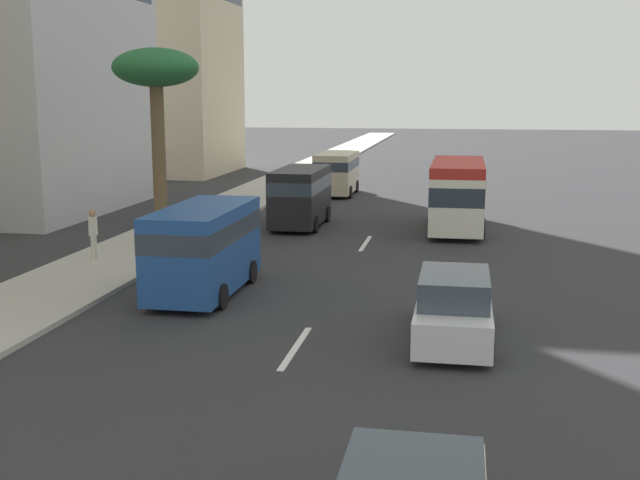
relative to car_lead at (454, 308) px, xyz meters
The scene contains 11 objects.
ground_plane 17.27m from the car_lead, 12.02° to the left, with size 198.00×198.00×0.00m, color #2D2D30.
sidewalk_right 20.58m from the car_lead, 34.88° to the left, with size 162.00×3.75×0.15m, color #B2ADA3.
lane_stripe_mid 3.89m from the car_lead, 109.46° to the left, with size 3.20×0.16×0.01m, color silver.
lane_stripe_far 12.48m from the car_lead, 16.76° to the left, with size 3.20×0.16×0.01m, color silver.
car_lead is the anchor object (origin of this frame).
van_second 7.97m from the car_lead, 66.29° to the left, with size 5.19×2.17×2.60m.
minibus_third 15.77m from the car_lead, ahead, with size 6.76×2.32×2.97m.
van_fifth 27.65m from the car_lead, 14.93° to the left, with size 4.69×2.14×2.44m.
van_sixth 16.94m from the car_lead, 24.15° to the left, with size 4.93×2.06×2.58m.
pedestrian_near_lamp 14.03m from the car_lead, 62.23° to the left, with size 0.35×0.27×1.74m.
palm_tree 16.70m from the car_lead, 47.35° to the left, with size 3.28×3.28×7.39m.
Camera 1 is at (-3.82, -3.71, 5.83)m, focal length 44.29 mm.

